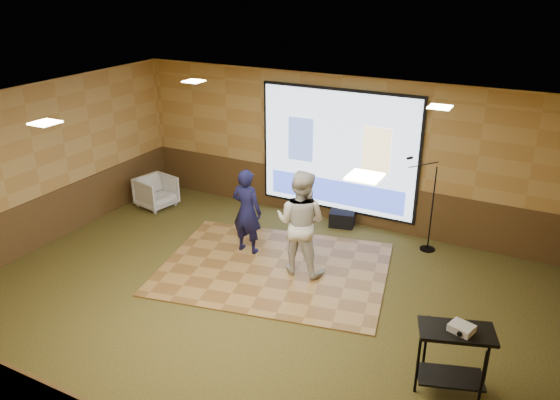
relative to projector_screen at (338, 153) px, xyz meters
The scene contains 17 objects.
ground 3.74m from the projector_screen, 90.00° to the right, with size 9.00×9.00×0.00m, color #293418.
room_shell 3.49m from the projector_screen, 90.00° to the right, with size 9.04×7.04×3.02m.
wainscot_back 1.00m from the projector_screen, 90.00° to the left, with size 9.00×0.04×0.95m, color #493618.
wainscot_left 5.73m from the projector_screen, 142.51° to the right, with size 0.04×7.00×0.95m, color #493618.
projector_screen is the anchor object (origin of this frame).
downlight_nw 3.12m from the projector_screen, 143.35° to the right, with size 0.32×0.32×0.02m, color #FFEFBF.
downlight_ne 3.12m from the projector_screen, 36.65° to the right, with size 0.32×0.32×0.02m, color #FFEFBF.
downlight_sw 5.61m from the projector_screen, 114.02° to the right, with size 0.32×0.32×0.02m, color #FFEFBF.
downlight_se 5.61m from the projector_screen, 65.98° to the right, with size 0.32×0.32×0.02m, color #FFEFBF.
dance_floor 2.79m from the projector_screen, 94.19° to the right, with size 3.84×2.93×0.03m, color olive.
player_left 2.32m from the projector_screen, 114.01° to the right, with size 0.58×0.38×1.59m, color #13133B.
player_right 2.34m from the projector_screen, 83.14° to the right, with size 0.89×0.69×1.83m, color silver.
av_table 5.20m from the projector_screen, 52.04° to the right, with size 0.88×0.46×0.92m.
projector 5.19m from the projector_screen, 51.70° to the right, with size 0.27×0.22×0.09m, color silver.
mic_stand 2.25m from the projector_screen, 11.84° to the right, with size 0.69×0.28×1.77m.
banquet_chair 4.09m from the projector_screen, 163.21° to the right, with size 0.73×0.75×0.68m, color gray.
duffel_bag 1.36m from the projector_screen, 40.24° to the right, with size 0.49×0.33×0.31m, color black.
Camera 1 is at (3.75, -6.27, 4.80)m, focal length 35.00 mm.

